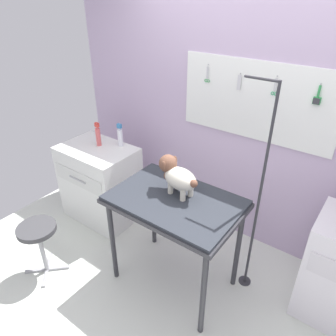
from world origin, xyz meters
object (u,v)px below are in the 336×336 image
Objects in this scene: counter_left at (100,183)px; stool at (38,235)px; grooming_table at (175,208)px; dog at (177,175)px; grooming_arm at (257,205)px; pump_bottle_white at (120,136)px.

stool is (0.19, -0.93, 0.00)m from counter_left.
grooming_table is 1.27m from stool.
counter_left is at bearing 169.76° from dog.
grooming_table is at bearing 31.42° from stool.
counter_left is (-1.23, 0.30, -0.39)m from grooming_table.
dog reaches higher than counter_left.
grooming_arm is (0.53, 0.37, 0.04)m from grooming_table.
stool is (-1.04, -0.63, -0.39)m from grooming_table.
grooming_table is 1.92× the size of stool.
grooming_table is at bearing -61.55° from dog.
counter_left is at bearing -177.73° from grooming_arm.
grooming_table is at bearing -25.03° from pump_bottle_white.
stool is at bearing -148.58° from grooming_table.
pump_bottle_white reaches higher than counter_left.
grooming_table is 1.32m from counter_left.
pump_bottle_white is at bearing 157.84° from dog.
dog is at bearing 118.45° from grooming_table.
counter_left is 1.62× the size of stool.
dog is at bearing -153.70° from grooming_arm.
grooming_arm reaches higher than stool.
dog is 0.46× the size of counter_left.
grooming_arm is at bearing 32.50° from stool.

